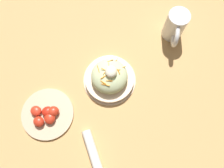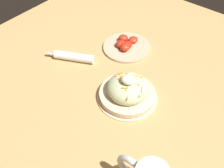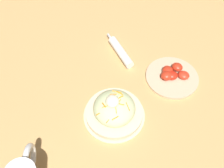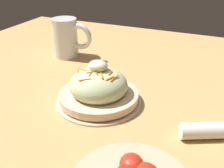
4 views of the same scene
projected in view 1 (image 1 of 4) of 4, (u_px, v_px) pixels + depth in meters
name	position (u px, v px, depth m)	size (l,w,h in m)	color
ground_plane	(103.00, 85.00, 0.88)	(1.43, 1.43, 0.00)	tan
salad_plate	(110.00, 77.00, 0.86)	(0.21, 0.21, 0.11)	beige
beer_mug	(174.00, 27.00, 0.89)	(0.14, 0.08, 0.13)	white
napkin_roll	(94.00, 153.00, 0.79)	(0.19, 0.11, 0.03)	white
tomato_plate	(47.00, 114.00, 0.84)	(0.20, 0.20, 0.04)	#D1B28E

